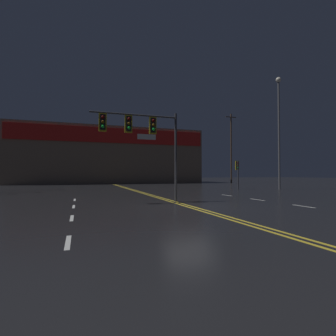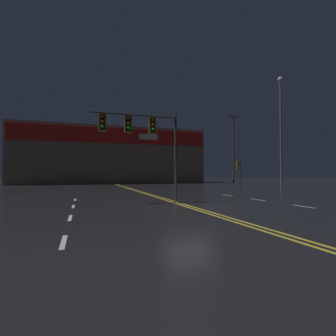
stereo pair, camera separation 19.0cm
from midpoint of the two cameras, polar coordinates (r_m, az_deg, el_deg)
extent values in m
plane|color=black|center=(13.26, 4.22, -8.35)|extent=(200.00, 200.00, 0.00)
cube|color=gold|center=(13.20, 3.62, -8.37)|extent=(0.12, 60.00, 0.01)
cube|color=gold|center=(13.32, 4.82, -8.30)|extent=(0.12, 60.00, 0.01)
cube|color=silver|center=(6.91, -21.69, -14.76)|extent=(0.12, 1.40, 0.01)
cube|color=silver|center=(10.44, -20.70, -10.15)|extent=(0.12, 1.40, 0.01)
cube|color=silver|center=(14.01, -20.22, -7.88)|extent=(0.12, 1.40, 0.01)
cube|color=silver|center=(17.59, -19.94, -6.53)|extent=(0.12, 1.40, 0.01)
cube|color=silver|center=(14.90, 27.10, -7.42)|extent=(0.12, 1.40, 0.01)
cube|color=silver|center=(17.58, 18.58, -6.54)|extent=(0.12, 1.40, 0.01)
cube|color=silver|center=(20.55, 12.44, -5.82)|extent=(0.12, 1.40, 0.01)
cylinder|color=#38383D|center=(15.48, 1.33, 2.31)|extent=(0.14, 0.14, 5.21)
cylinder|color=#38383D|center=(15.16, -7.61, 11.42)|extent=(4.92, 0.10, 0.10)
cube|color=black|center=(15.28, -3.69, 9.23)|extent=(0.28, 0.24, 0.84)
cube|color=gold|center=(15.28, -3.69, 9.23)|extent=(0.42, 0.08, 0.99)
sphere|color=#500705|center=(15.18, -3.53, 10.27)|extent=(0.17, 0.17, 0.17)
sphere|color=#543707|center=(15.13, -3.53, 9.34)|extent=(0.17, 0.17, 0.17)
sphere|color=green|center=(15.09, -3.53, 8.40)|extent=(0.17, 0.17, 0.17)
cube|color=black|center=(14.98, -8.96, 9.46)|extent=(0.28, 0.24, 0.84)
cube|color=gold|center=(14.98, -8.96, 9.46)|extent=(0.42, 0.08, 0.99)
sphere|color=#500705|center=(14.88, -8.85, 10.53)|extent=(0.17, 0.17, 0.17)
sphere|color=#543707|center=(14.83, -8.85, 9.57)|extent=(0.17, 0.17, 0.17)
sphere|color=green|center=(14.78, -8.85, 8.61)|extent=(0.17, 0.17, 0.17)
cube|color=black|center=(14.81, -14.40, 9.61)|extent=(0.28, 0.24, 0.84)
cube|color=gold|center=(14.81, -14.40, 9.61)|extent=(0.42, 0.08, 0.99)
sphere|color=#500705|center=(14.71, -14.35, 10.69)|extent=(0.17, 0.17, 0.17)
sphere|color=#543707|center=(14.66, -14.35, 9.73)|extent=(0.17, 0.17, 0.17)
sphere|color=green|center=(14.61, -14.36, 8.76)|extent=(0.17, 0.17, 0.17)
cylinder|color=#38383D|center=(29.18, 14.85, -1.49)|extent=(0.13, 0.13, 3.04)
cube|color=black|center=(29.35, 14.64, 0.56)|extent=(0.28, 0.24, 0.84)
cube|color=gold|center=(29.35, 14.64, 0.56)|extent=(0.42, 0.08, 0.99)
sphere|color=#500705|center=(29.22, 14.81, 1.06)|extent=(0.17, 0.17, 0.17)
sphere|color=#543707|center=(29.22, 14.81, 0.57)|extent=(0.17, 0.17, 0.17)
sphere|color=green|center=(29.21, 14.81, 0.08)|extent=(0.17, 0.17, 0.17)
cylinder|color=#59595E|center=(30.79, 22.84, 6.64)|extent=(0.20, 0.20, 11.68)
sphere|color=silver|center=(32.17, 22.74, 17.29)|extent=(0.56, 0.56, 0.56)
cube|color=#7A6651|center=(48.61, -12.73, 2.45)|extent=(32.02, 10.00, 9.62)
cube|color=red|center=(43.90, -11.99, 6.96)|extent=(31.38, 0.20, 2.41)
cube|color=white|center=(44.85, -4.81, 6.76)|extent=(3.20, 0.16, 0.90)
cylinder|color=#4C3828|center=(50.37, 13.48, 4.20)|extent=(0.26, 0.26, 12.91)
cube|color=#4C3828|center=(51.26, 13.44, 10.73)|extent=(2.20, 0.12, 0.12)
camera|label=1|loc=(0.10, -90.34, 0.01)|focal=28.00mm
camera|label=2|loc=(0.10, 89.66, -0.01)|focal=28.00mm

